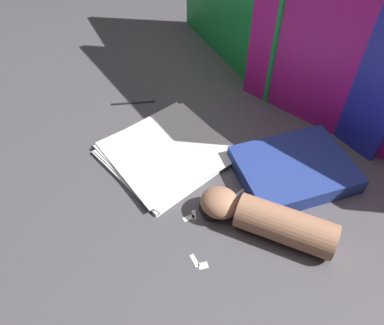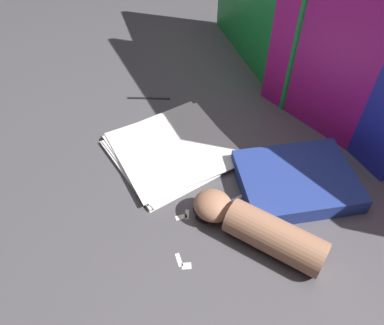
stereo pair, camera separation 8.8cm
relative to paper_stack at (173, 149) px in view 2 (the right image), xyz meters
The scene contains 11 objects.
ground_plane 0.04m from the paper_stack, ahead, with size 6.00×6.00×0.00m, color #4C494F.
backdrop_panel_center 0.51m from the paper_stack, 85.78° to the left, with size 0.61×0.06×0.57m.
paper_stack is the anchor object (origin of this frame).
book_closed 0.32m from the paper_stack, 39.32° to the left, with size 0.29×0.32×0.04m.
scissors 0.21m from the paper_stack, ahead, with size 0.10×0.15×0.01m.
hand_forearm 0.33m from the paper_stack, ahead, with size 0.30×0.21×0.08m.
paper_scrap_near 0.20m from the paper_stack, 18.21° to the right, with size 0.03×0.02×0.00m.
paper_scrap_mid 0.32m from the paper_stack, 25.01° to the right, with size 0.03×0.02×0.00m.
paper_scrap_far 0.33m from the paper_stack, 22.44° to the right, with size 0.02×0.02×0.00m.
paper_scrap_side 0.21m from the paper_stack, 22.08° to the right, with size 0.02×0.03×0.00m.
pen 0.24m from the paper_stack, behind, with size 0.07×0.12×0.01m.
Camera 2 is at (0.59, -0.29, 0.71)m, focal length 35.00 mm.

